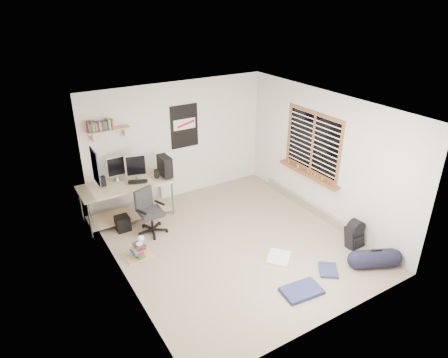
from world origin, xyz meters
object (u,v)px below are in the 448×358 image
book_stack (139,249)px  desk (128,202)px  office_chair (151,209)px  backpack (354,236)px  duffel_bag (374,260)px

book_stack → desk: bearing=77.9°
desk → office_chair: size_ratio=2.03×
office_chair → backpack: 3.68m
desk → backpack: (3.09, -3.00, -0.16)m
office_chair → book_stack: 0.85m
desk → duffel_bag: desk is taller
book_stack → office_chair: bearing=50.8°
office_chair → duffel_bag: (2.71, -2.87, -0.35)m
desk → duffel_bag: 4.64m
office_chair → backpack: size_ratio=2.10×
desk → book_stack: desk is taller
duffel_bag → book_stack: duffel_bag is taller
backpack → duffel_bag: size_ratio=0.67×
duffel_bag → backpack: bearing=99.5°
duffel_bag → office_chair: bearing=158.9°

